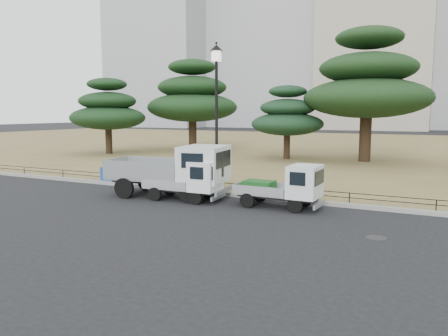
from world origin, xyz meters
The scene contains 14 objects.
ground centered at (0.00, 0.00, 0.00)m, with size 220.00×220.00×0.00m, color black.
lawn centered at (0.00, 30.60, 0.07)m, with size 120.00×56.00×0.15m, color olive.
curb centered at (0.00, 2.60, 0.08)m, with size 120.00×0.25×0.16m, color gray.
truck_large centered at (-2.04, 1.38, 1.24)m, with size 5.30×2.60×2.22m.
truck_kei_front centered at (-1.14, 1.04, 0.83)m, with size 3.22×1.51×1.67m.
truck_kei_rear centered at (2.83, 1.42, 0.83)m, with size 3.23×1.46×1.67m.
street_lamp centered at (-0.81, 2.90, 4.43)m, with size 0.57×0.57×6.33m.
pipe_fence centered at (0.00, 2.75, 0.44)m, with size 38.00×0.04×0.40m.
tarp_pile centered at (-6.67, 3.31, 0.54)m, with size 1.61×1.28×0.98m.
manhole centered at (6.50, -1.20, 0.01)m, with size 0.60×0.60×0.01m, color #2D2D30.
pine_west_far centered at (-16.89, 14.31, 3.76)m, with size 6.20×6.20×6.26m.
pine_west_near centered at (-12.24, 20.24, 4.84)m, with size 8.14×8.14×8.14m.
pine_center_left centered at (-2.19, 16.90, 3.27)m, with size 5.32×5.32×5.41m.
pine_center_right centered at (3.27, 17.73, 5.49)m, with size 8.69×8.69×9.22m.
Camera 1 is at (8.00, -14.11, 3.61)m, focal length 35.00 mm.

